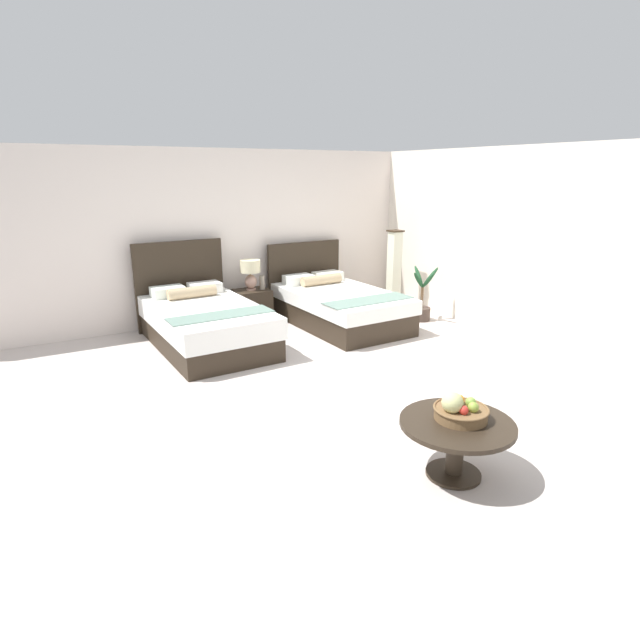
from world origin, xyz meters
The scene contains 12 objects.
ground_plane centered at (0.00, 0.00, -0.01)m, with size 9.27×10.04×0.02m, color beige.
wall_back centered at (0.00, 3.22, 1.28)m, with size 9.27×0.12×2.56m, color white.
wall_side_right centered at (2.84, 0.40, 1.28)m, with size 0.12×5.64×2.56m, color white.
bed_near_window centered at (-1.03, 2.03, 0.32)m, with size 1.34×2.20×1.28m.
bed_near_corner centered at (1.02, 2.03, 0.29)m, with size 1.37×2.23×1.13m.
nightstand centered at (-0.06, 2.75, 0.25)m, with size 0.52×0.45×0.51m.
table_lamp centered at (-0.06, 2.77, 0.79)m, with size 0.30×0.30×0.45m.
vase centered at (0.09, 2.71, 0.61)m, with size 0.08×0.08×0.21m.
coffee_table centered at (-0.36, -1.90, 0.34)m, with size 0.85×0.85×0.45m.
fruit_bowl centered at (-0.32, -1.88, 0.52)m, with size 0.41×0.41×0.23m.
floor_lamp_corner centered at (2.29, 2.32, 0.66)m, with size 0.21×0.21×1.32m.
potted_palm centered at (2.26, 1.55, 0.25)m, with size 0.50×0.54×0.84m.
Camera 1 is at (-2.97, -4.43, 2.23)m, focal length 29.20 mm.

